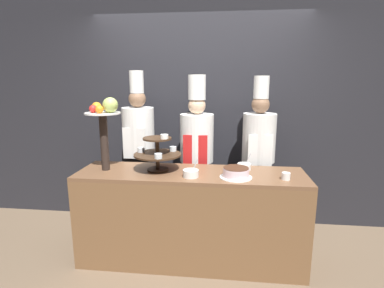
{
  "coord_description": "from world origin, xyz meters",
  "views": [
    {
      "loc": [
        0.31,
        -2.38,
        1.74
      ],
      "look_at": [
        0.0,
        0.39,
        1.15
      ],
      "focal_mm": 28.0,
      "sensor_mm": 36.0,
      "label": 1
    }
  ],
  "objects_px": {
    "cup_white": "(286,176)",
    "tiered_stand": "(158,152)",
    "serving_bowl_far": "(244,167)",
    "chef_left": "(139,146)",
    "chef_center_right": "(258,152)",
    "cake_round": "(236,173)",
    "chef_center_left": "(197,150)",
    "fruit_pedestal": "(105,119)",
    "serving_bowl_near": "(191,173)"
  },
  "relations": [
    {
      "from": "chef_left",
      "to": "serving_bowl_near",
      "type": "bearing_deg",
      "value": -46.25
    },
    {
      "from": "cup_white",
      "to": "chef_center_right",
      "type": "distance_m",
      "value": 0.71
    },
    {
      "from": "chef_center_left",
      "to": "cup_white",
      "type": "bearing_deg",
      "value": -39.3
    },
    {
      "from": "chef_center_left",
      "to": "cake_round",
      "type": "bearing_deg",
      "value": -58.78
    },
    {
      "from": "cake_round",
      "to": "serving_bowl_near",
      "type": "relative_size",
      "value": 1.71
    },
    {
      "from": "cup_white",
      "to": "serving_bowl_near",
      "type": "xyz_separation_m",
      "value": [
        -0.83,
        -0.02,
        0.0
      ]
    },
    {
      "from": "tiered_stand",
      "to": "chef_center_left",
      "type": "xyz_separation_m",
      "value": [
        0.32,
        0.55,
        -0.1
      ]
    },
    {
      "from": "tiered_stand",
      "to": "serving_bowl_near",
      "type": "relative_size",
      "value": 2.69
    },
    {
      "from": "cup_white",
      "to": "chef_left",
      "type": "distance_m",
      "value": 1.66
    },
    {
      "from": "tiered_stand",
      "to": "cake_round",
      "type": "bearing_deg",
      "value": -10.78
    },
    {
      "from": "cake_round",
      "to": "serving_bowl_near",
      "type": "distance_m",
      "value": 0.4
    },
    {
      "from": "serving_bowl_near",
      "to": "cup_white",
      "type": "bearing_deg",
      "value": 1.18
    },
    {
      "from": "serving_bowl_far",
      "to": "chef_center_left",
      "type": "bearing_deg",
      "value": 139.12
    },
    {
      "from": "serving_bowl_near",
      "to": "tiered_stand",
      "type": "bearing_deg",
      "value": 154.07
    },
    {
      "from": "cup_white",
      "to": "serving_bowl_near",
      "type": "distance_m",
      "value": 0.83
    },
    {
      "from": "cup_white",
      "to": "serving_bowl_near",
      "type": "relative_size",
      "value": 0.44
    },
    {
      "from": "tiered_stand",
      "to": "cup_white",
      "type": "bearing_deg",
      "value": -7.12
    },
    {
      "from": "serving_bowl_far",
      "to": "chef_left",
      "type": "distance_m",
      "value": 1.24
    },
    {
      "from": "cup_white",
      "to": "serving_bowl_far",
      "type": "distance_m",
      "value": 0.43
    },
    {
      "from": "fruit_pedestal",
      "to": "chef_left",
      "type": "relative_size",
      "value": 0.37
    },
    {
      "from": "cake_round",
      "to": "chef_left",
      "type": "height_order",
      "value": "chef_left"
    },
    {
      "from": "cake_round",
      "to": "chef_center_right",
      "type": "relative_size",
      "value": 0.16
    },
    {
      "from": "chef_center_left",
      "to": "chef_left",
      "type": "bearing_deg",
      "value": -180.0
    },
    {
      "from": "chef_center_right",
      "to": "cake_round",
      "type": "bearing_deg",
      "value": -110.96
    },
    {
      "from": "serving_bowl_near",
      "to": "cake_round",
      "type": "bearing_deg",
      "value": 3.28
    },
    {
      "from": "serving_bowl_far",
      "to": "chef_center_right",
      "type": "bearing_deg",
      "value": 67.87
    },
    {
      "from": "cake_round",
      "to": "chef_center_left",
      "type": "bearing_deg",
      "value": 121.22
    },
    {
      "from": "cup_white",
      "to": "chef_left",
      "type": "xyz_separation_m",
      "value": [
        -1.51,
        0.69,
        0.08
      ]
    },
    {
      "from": "cake_round",
      "to": "serving_bowl_far",
      "type": "bearing_deg",
      "value": 71.1
    },
    {
      "from": "fruit_pedestal",
      "to": "serving_bowl_far",
      "type": "relative_size",
      "value": 4.23
    },
    {
      "from": "tiered_stand",
      "to": "fruit_pedestal",
      "type": "bearing_deg",
      "value": -176.11
    },
    {
      "from": "cup_white",
      "to": "tiered_stand",
      "type": "bearing_deg",
      "value": 172.88
    },
    {
      "from": "chef_center_left",
      "to": "serving_bowl_far",
      "type": "bearing_deg",
      "value": -40.88
    },
    {
      "from": "cake_round",
      "to": "serving_bowl_far",
      "type": "xyz_separation_m",
      "value": [
        0.09,
        0.25,
        -0.01
      ]
    },
    {
      "from": "chef_center_left",
      "to": "chef_center_right",
      "type": "height_order",
      "value": "chef_center_left"
    },
    {
      "from": "tiered_stand",
      "to": "chef_left",
      "type": "relative_size",
      "value": 0.24
    },
    {
      "from": "tiered_stand",
      "to": "chef_left",
      "type": "distance_m",
      "value": 0.65
    },
    {
      "from": "cup_white",
      "to": "chef_center_left",
      "type": "xyz_separation_m",
      "value": [
        -0.85,
        0.69,
        0.05
      ]
    },
    {
      "from": "chef_center_right",
      "to": "serving_bowl_far",
      "type": "bearing_deg",
      "value": -112.13
    },
    {
      "from": "serving_bowl_near",
      "to": "chef_left",
      "type": "height_order",
      "value": "chef_left"
    },
    {
      "from": "cup_white",
      "to": "serving_bowl_far",
      "type": "height_order",
      "value": "serving_bowl_far"
    },
    {
      "from": "fruit_pedestal",
      "to": "cup_white",
      "type": "distance_m",
      "value": 1.72
    },
    {
      "from": "serving_bowl_near",
      "to": "chef_center_right",
      "type": "bearing_deg",
      "value": 46.99
    },
    {
      "from": "chef_center_left",
      "to": "serving_bowl_near",
      "type": "bearing_deg",
      "value": -88.61
    },
    {
      "from": "chef_left",
      "to": "chef_center_right",
      "type": "distance_m",
      "value": 1.34
    },
    {
      "from": "serving_bowl_far",
      "to": "chef_left",
      "type": "bearing_deg",
      "value": 159.52
    },
    {
      "from": "fruit_pedestal",
      "to": "serving_bowl_near",
      "type": "distance_m",
      "value": 0.95
    },
    {
      "from": "fruit_pedestal",
      "to": "serving_bowl_far",
      "type": "distance_m",
      "value": 1.39
    },
    {
      "from": "chef_left",
      "to": "chef_center_right",
      "type": "relative_size",
      "value": 1.03
    },
    {
      "from": "fruit_pedestal",
      "to": "chef_center_left",
      "type": "bearing_deg",
      "value": 35.82
    }
  ]
}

